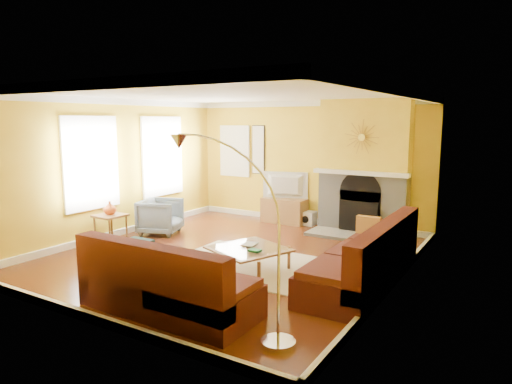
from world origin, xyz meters
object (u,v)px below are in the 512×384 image
Objects in this scene: armchair at (161,216)px; side_table at (111,229)px; media_console at (284,210)px; arc_lamp at (231,238)px; sectional_sofa at (270,250)px; coffee_table at (249,260)px.

armchair is 1.41× the size of side_table.
arc_lamp reaches higher than media_console.
armchair is 1.08m from side_table.
armchair is 4.75m from arc_lamp.
sectional_sofa is at bearing -132.19° from armchair.
arc_lamp is at bearing -63.27° from coffee_table.
armchair is at bearing 159.03° from sectional_sofa.
media_console is (-1.14, 3.33, 0.08)m from coffee_table.
armchair reaches higher than coffee_table.
coffee_table is 3.52m from media_console.
side_table is 4.45m from arc_lamp.
arc_lamp is at bearing -68.29° from media_console.
armchair is at bearing 158.16° from coffee_table.
side_table is (-1.95, -3.25, 0.00)m from media_console.
media_console is at bearing 108.90° from coffee_table.
armchair reaches higher than media_console.
side_table is at bearing 155.08° from arc_lamp.
arc_lamp is (3.97, -1.85, 0.79)m from side_table.
media_console reaches higher than coffee_table.
side_table reaches higher than coffee_table.
sectional_sofa is 3.79m from media_console.
coffee_table is 1.29× the size of armchair.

